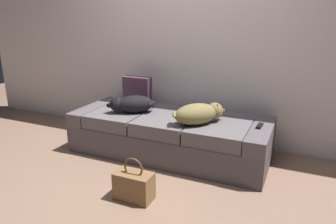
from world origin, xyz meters
The scene contains 8 objects.
ground_plane centered at (0.00, 0.00, 0.00)m, with size 10.00×10.00×0.00m, color #896955.
back_wall centered at (0.00, 1.56, 1.40)m, with size 6.40×0.10×2.80m, color white.
couch centered at (0.00, 0.96, 0.22)m, with size 2.15×0.86×0.45m.
dog_dark centered at (-0.43, 0.88, 0.54)m, with size 0.52×0.42×0.19m.
dog_tan centered at (0.38, 0.83, 0.55)m, with size 0.50×0.53×0.21m.
tv_remote centered at (0.95, 0.97, 0.46)m, with size 0.04×0.15×0.02m, color black.
throw_pillow centered at (-0.53, 1.19, 0.62)m, with size 0.34×0.12×0.34m, color #513246.
handbag centered at (0.10, -0.01, 0.13)m, with size 0.32×0.18×0.38m.
Camera 1 is at (1.32, -2.04, 1.50)m, focal length 33.76 mm.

